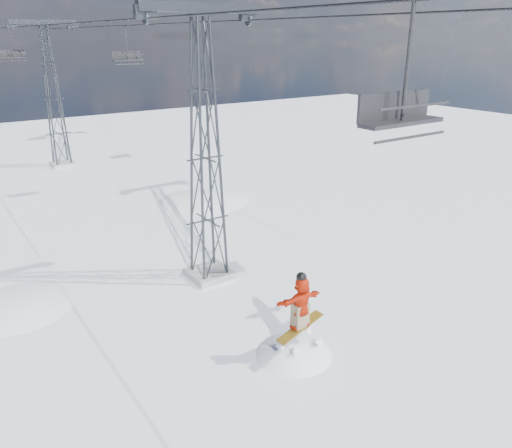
# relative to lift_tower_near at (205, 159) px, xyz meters

# --- Properties ---
(ground) EXTENTS (120.00, 120.00, 0.00)m
(ground) POSITION_rel_lift_tower_near_xyz_m (-0.80, -8.00, -5.47)
(ground) COLOR white
(ground) RESTS_ON ground
(snow_terrain) EXTENTS (39.00, 37.00, 22.00)m
(snow_terrain) POSITION_rel_lift_tower_near_xyz_m (-5.57, 13.24, -15.06)
(snow_terrain) COLOR white
(snow_terrain) RESTS_ON ground
(lift_tower_near) EXTENTS (5.20, 1.80, 11.43)m
(lift_tower_near) POSITION_rel_lift_tower_near_xyz_m (0.00, 0.00, 0.00)
(lift_tower_near) COLOR #999999
(lift_tower_near) RESTS_ON ground
(lift_tower_far) EXTENTS (5.20, 1.80, 11.43)m
(lift_tower_far) POSITION_rel_lift_tower_near_xyz_m (0.00, 25.00, 0.00)
(lift_tower_far) COLOR #999999
(lift_tower_far) RESTS_ON ground
(haul_cables) EXTENTS (4.46, 51.00, 0.06)m
(haul_cables) POSITION_rel_lift_tower_near_xyz_m (0.00, 11.50, 5.38)
(haul_cables) COLOR black
(haul_cables) RESTS_ON ground
(snowboarder_jump) EXTENTS (4.40, 4.40, 7.18)m
(snowboarder_jump) POSITION_rel_lift_tower_near_xyz_m (-0.54, -6.80, -7.08)
(snowboarder_jump) COLOR white
(snowboarder_jump) RESTS_ON ground
(lift_chair_near) EXTENTS (1.91, 0.55, 2.37)m
(lift_chair_near) POSITION_rel_lift_tower_near_xyz_m (-2.20, -11.70, 3.48)
(lift_chair_near) COLOR black
(lift_chair_near) RESTS_ON ground
(lift_chair_mid) EXTENTS (1.84, 0.53, 2.28)m
(lift_chair_mid) POSITION_rel_lift_tower_near_xyz_m (2.20, 13.74, 3.55)
(lift_chair_mid) COLOR black
(lift_chair_mid) RESTS_ON ground
(lift_chair_far) EXTENTS (1.99, 0.57, 2.46)m
(lift_chair_far) POSITION_rel_lift_tower_near_xyz_m (-2.20, 27.02, 3.41)
(lift_chair_far) COLOR black
(lift_chair_far) RESTS_ON ground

